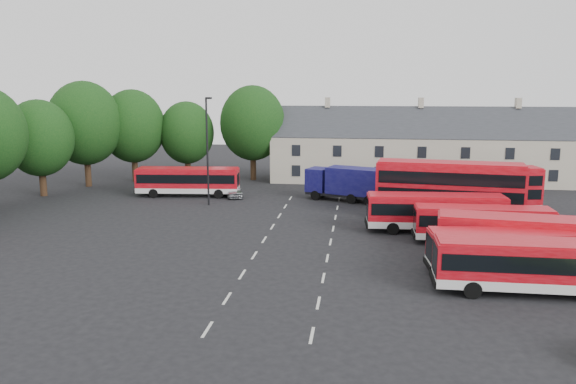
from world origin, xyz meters
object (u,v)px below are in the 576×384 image
bus_row_a (535,263)px  silver_car (234,190)px  bus_dd_south (449,187)px  box_truck (346,182)px  lamppost (207,148)px

bus_row_a → silver_car: bearing=132.4°
bus_row_a → bus_dd_south: (-2.08, 17.73, 1.03)m
box_truck → silver_car: 11.77m
bus_row_a → box_truck: 27.03m
bus_row_a → box_truck: size_ratio=1.33×
bus_row_a → lamppost: (-24.22, 20.90, 3.70)m
bus_row_a → box_truck: (-11.07, 24.66, 0.08)m
bus_row_a → box_truck: bearing=114.6°
silver_car → lamppost: lamppost is taller
bus_dd_south → silver_car: 22.12m
bus_row_a → silver_car: 34.03m
box_truck → lamppost: 14.15m
box_truck → bus_row_a: bearing=-45.7°
bus_dd_south → bus_row_a: bearing=-75.8°
bus_row_a → lamppost: 32.20m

